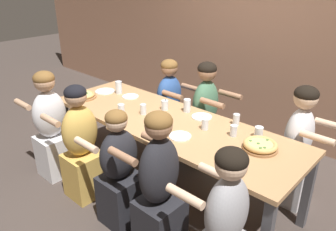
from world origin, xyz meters
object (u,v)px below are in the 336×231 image
(diner_far_midleft, at_px, (169,108))
(pizza_board_main, at_px, (83,96))
(drinking_glass_c, at_px, (236,120))
(drinking_glass_g, at_px, (205,125))
(diner_near_center, at_px, (120,174))
(drinking_glass_h, at_px, (234,131))
(diner_far_center, at_px, (205,118))
(drinking_glass_f, at_px, (259,133))
(drinking_glass_e, at_px, (121,110))
(pizza_board_second, at_px, (260,146))
(empty_plate_b, at_px, (130,96))
(empty_plate_a, at_px, (180,136))
(empty_plate_c, at_px, (202,117))
(cocktail_glass_blue, at_px, (165,105))
(drinking_glass_d, at_px, (119,88))
(diner_near_left, at_px, (52,128))
(empty_plate_d, at_px, (105,91))
(diner_near_midleft, at_px, (82,147))
(drinking_glass_b, at_px, (143,110))
(diner_near_midright, at_px, (159,190))
(diner_far_right, at_px, (297,150))
(drinking_glass_a, at_px, (187,106))

(diner_far_midleft, bearing_deg, pizza_board_main, -32.22)
(drinking_glass_c, bearing_deg, drinking_glass_g, -119.79)
(diner_far_midleft, xyz_separation_m, diner_near_center, (0.62, -1.32, -0.03))
(drinking_glass_h, distance_m, diner_far_center, 0.88)
(pizza_board_main, distance_m, drinking_glass_f, 2.00)
(drinking_glass_c, relative_size, drinking_glass_e, 1.00)
(drinking_glass_e, height_order, diner_far_center, diner_far_center)
(pizza_board_second, relative_size, empty_plate_b, 1.53)
(empty_plate_a, relative_size, empty_plate_b, 1.06)
(drinking_glass_g, relative_size, diner_near_center, 0.10)
(empty_plate_c, relative_size, diner_far_midleft, 0.18)
(pizza_board_second, height_order, drinking_glass_e, drinking_glass_e)
(cocktail_glass_blue, bearing_deg, empty_plate_a, -34.67)
(drinking_glass_d, relative_size, diner_near_left, 0.12)
(pizza_board_second, xyz_separation_m, empty_plate_d, (-2.04, -0.01, -0.03))
(empty_plate_a, bearing_deg, cocktail_glass_blue, 145.33)
(diner_near_midleft, bearing_deg, drinking_glass_f, -55.47)
(empty_plate_c, height_order, drinking_glass_e, drinking_glass_e)
(drinking_glass_b, xyz_separation_m, drinking_glass_e, (-0.16, -0.15, -0.00))
(cocktail_glass_blue, bearing_deg, drinking_glass_f, 5.45)
(empty_plate_b, height_order, diner_near_midright, diner_near_midright)
(drinking_glass_c, bearing_deg, diner_far_right, 30.80)
(drinking_glass_g, bearing_deg, diner_near_center, -114.72)
(drinking_glass_a, height_order, diner_near_midright, diner_near_midright)
(drinking_glass_a, relative_size, drinking_glass_h, 1.32)
(cocktail_glass_blue, bearing_deg, drinking_glass_d, -179.42)
(diner_far_right, bearing_deg, diner_far_center, -90.00)
(empty_plate_d, distance_m, drinking_glass_a, 1.13)
(drinking_glass_g, bearing_deg, diner_near_left, -153.12)
(diner_far_right, bearing_deg, empty_plate_a, -40.82)
(cocktail_glass_blue, bearing_deg, diner_near_midleft, -111.36)
(drinking_glass_c, bearing_deg, empty_plate_d, -170.48)
(diner_near_midleft, distance_m, diner_near_midright, 1.04)
(pizza_board_second, bearing_deg, diner_near_left, -159.58)
(empty_plate_a, height_order, diner_far_center, diner_far_center)
(drinking_glass_c, height_order, drinking_glass_e, same)
(pizza_board_second, relative_size, drinking_glass_d, 1.93)
(cocktail_glass_blue, relative_size, diner_far_right, 0.11)
(pizza_board_second, height_order, empty_plate_d, pizza_board_second)
(empty_plate_a, xyz_separation_m, drinking_glass_c, (0.23, 0.54, 0.04))
(drinking_glass_b, xyz_separation_m, diner_far_right, (1.32, 0.72, -0.26))
(drinking_glass_h, xyz_separation_m, diner_far_center, (-0.67, 0.51, -0.25))
(diner_far_right, bearing_deg, drinking_glass_e, -59.62)
(empty_plate_d, xyz_separation_m, diner_far_center, (1.07, 0.57, -0.21))
(diner_near_center, height_order, diner_far_center, diner_far_center)
(empty_plate_b, distance_m, diner_far_center, 0.89)
(empty_plate_c, relative_size, drinking_glass_h, 1.98)
(empty_plate_b, height_order, diner_near_left, diner_near_left)
(empty_plate_c, height_order, diner_near_center, diner_near_center)
(drinking_glass_h, bearing_deg, diner_near_midleft, -145.45)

